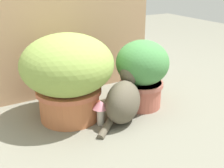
{
  "coord_description": "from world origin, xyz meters",
  "views": [
    {
      "loc": [
        -0.58,
        -1.11,
        0.74
      ],
      "look_at": [
        0.11,
        0.09,
        0.18
      ],
      "focal_mm": 45.06,
      "sensor_mm": 36.0,
      "label": 1
    }
  ],
  "objects": [
    {
      "name": "leafy_planter",
      "position": [
        0.31,
        0.1,
        0.21
      ],
      "size": [
        0.3,
        0.3,
        0.39
      ],
      "color": "#B75F4F",
      "rests_on": "ground"
    },
    {
      "name": "mushroom_ornament_red",
      "position": [
        0.01,
        0.1,
        0.09
      ],
      "size": [
        0.09,
        0.09,
        0.13
      ],
      "color": "silver",
      "rests_on": "ground"
    },
    {
      "name": "cardboard_backdrop",
      "position": [
        -0.02,
        0.5,
        0.36
      ],
      "size": [
        1.26,
        0.03,
        0.71
      ],
      "primitive_type": "cube",
      "color": "tan",
      "rests_on": "ground"
    },
    {
      "name": "ground_plane",
      "position": [
        0.0,
        0.0,
        0.0
      ],
      "size": [
        6.0,
        6.0,
        0.0
      ],
      "primitive_type": "plane",
      "color": "gray"
    },
    {
      "name": "cat",
      "position": [
        0.14,
        0.01,
        0.12
      ],
      "size": [
        0.36,
        0.3,
        0.32
      ],
      "color": "brown",
      "rests_on": "ground"
    },
    {
      "name": "grass_planter",
      "position": [
        -0.1,
        0.17,
        0.26
      ],
      "size": [
        0.48,
        0.48,
        0.46
      ],
      "color": "#BE6C42",
      "rests_on": "ground"
    },
    {
      "name": "mushroom_ornament_pink",
      "position": [
        0.01,
        0.02,
        0.09
      ],
      "size": [
        0.09,
        0.09,
        0.13
      ],
      "color": "silver",
      "rests_on": "ground"
    }
  ]
}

